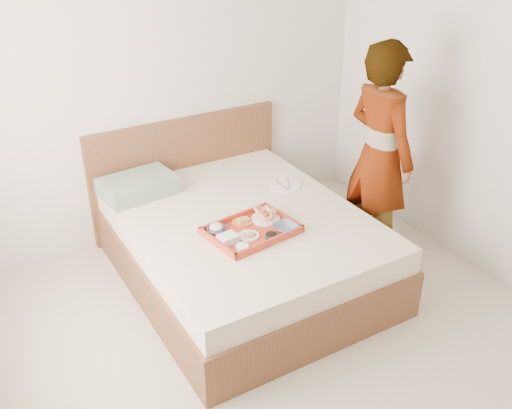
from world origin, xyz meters
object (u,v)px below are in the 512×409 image
object	(u,v)px
dinner_plate	(285,185)
person	(379,156)
bed	(243,247)
tray	(252,230)

from	to	relation	value
dinner_plate	person	xyz separation A→B (m)	(0.51, -0.46, 0.31)
bed	person	xyz separation A→B (m)	(1.02, -0.23, 0.58)
tray	dinner_plate	bearing A→B (deg)	31.81
tray	bed	bearing A→B (deg)	66.59
dinner_plate	person	distance (m)	0.76
dinner_plate	person	size ratio (longest dim) A/B	0.14
bed	person	bearing A→B (deg)	-12.64
tray	dinner_plate	size ratio (longest dim) A/B	2.38
bed	dinner_plate	world-z (taller)	dinner_plate
tray	dinner_plate	world-z (taller)	tray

